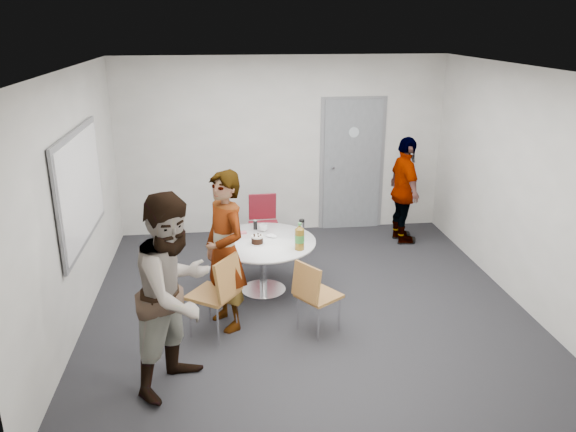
{
  "coord_description": "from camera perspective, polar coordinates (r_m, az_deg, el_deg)",
  "views": [
    {
      "loc": [
        -0.91,
        -5.9,
        3.17
      ],
      "look_at": [
        -0.18,
        0.25,
        1.0
      ],
      "focal_mm": 35.0,
      "sensor_mm": 36.0,
      "label": 1
    }
  ],
  "objects": [
    {
      "name": "chair_near_right",
      "position": [
        5.91,
        2.6,
        -7.64
      ],
      "size": [
        0.57,
        0.55,
        0.82
      ],
      "rotation": [
        0.0,
        0.0,
        -0.96
      ],
      "color": "olive",
      "rests_on": "floor"
    },
    {
      "name": "floor",
      "position": [
        6.76,
        1.78,
        -8.71
      ],
      "size": [
        5.0,
        5.0,
        0.0
      ],
      "primitive_type": "plane",
      "color": "black",
      "rests_on": "ground"
    },
    {
      "name": "ceiling",
      "position": [
        5.99,
        2.05,
        14.76
      ],
      "size": [
        5.0,
        5.0,
        0.0
      ],
      "primitive_type": "plane",
      "rotation": [
        3.14,
        0.0,
        0.0
      ],
      "color": "silver",
      "rests_on": "wall_back"
    },
    {
      "name": "wall_right",
      "position": [
        7.05,
        22.44,
        2.84
      ],
      "size": [
        0.0,
        5.0,
        5.0
      ],
      "primitive_type": "plane",
      "rotation": [
        1.57,
        0.0,
        -1.57
      ],
      "color": "#B5B3AC",
      "rests_on": "floor"
    },
    {
      "name": "whiteboard",
      "position": [
        6.52,
        -20.3,
        2.76
      ],
      "size": [
        0.04,
        1.9,
        1.25
      ],
      "color": "slate",
      "rests_on": "wall_left"
    },
    {
      "name": "wall_back",
      "position": [
        8.64,
        -0.6,
        7.11
      ],
      "size": [
        5.0,
        0.0,
        5.0
      ],
      "primitive_type": "plane",
      "rotation": [
        1.57,
        0.0,
        0.0
      ],
      "color": "#B5B3AC",
      "rests_on": "floor"
    },
    {
      "name": "chair_near_left",
      "position": [
        5.88,
        -6.98,
        -7.31
      ],
      "size": [
        0.63,
        0.61,
        0.91
      ],
      "rotation": [
        0.0,
        0.0,
        0.97
      ],
      "color": "olive",
      "rests_on": "floor"
    },
    {
      "name": "wall_front",
      "position": [
        3.96,
        7.39,
        -8.23
      ],
      "size": [
        5.0,
        0.0,
        5.0
      ],
      "primitive_type": "plane",
      "rotation": [
        -1.57,
        0.0,
        0.0
      ],
      "color": "#B5B3AC",
      "rests_on": "floor"
    },
    {
      "name": "person_right",
      "position": [
        8.44,
        11.75,
        2.54
      ],
      "size": [
        0.44,
        0.96,
        1.6
      ],
      "primitive_type": "imported",
      "rotation": [
        0.0,
        0.0,
        1.62
      ],
      "color": "black",
      "rests_on": "floor"
    },
    {
      "name": "door",
      "position": [
        8.88,
        6.52,
        5.17
      ],
      "size": [
        1.02,
        0.17,
        2.12
      ],
      "color": "slate",
      "rests_on": "wall_back"
    },
    {
      "name": "chair_far",
      "position": [
        7.94,
        -2.51,
        -0.25
      ],
      "size": [
        0.42,
        0.46,
        0.86
      ],
      "rotation": [
        0.0,
        0.0,
        3.18
      ],
      "color": "maroon",
      "rests_on": "floor"
    },
    {
      "name": "table",
      "position": [
        6.77,
        -2.31,
        -3.23
      ],
      "size": [
        1.28,
        1.28,
        0.99
      ],
      "color": "white",
      "rests_on": "floor"
    },
    {
      "name": "person_left",
      "position": [
        5.04,
        -11.36,
        -7.67
      ],
      "size": [
        1.08,
        1.13,
        1.83
      ],
      "primitive_type": "imported",
      "rotation": [
        0.0,
        0.0,
        0.96
      ],
      "color": "white",
      "rests_on": "floor"
    },
    {
      "name": "person_main",
      "position": [
        5.95,
        -6.41,
        -3.58
      ],
      "size": [
        0.66,
        0.76,
        1.74
      ],
      "primitive_type": "imported",
      "rotation": [
        0.0,
        0.0,
        -1.09
      ],
      "color": "#A5C6EA",
      "rests_on": "floor"
    },
    {
      "name": "wall_left",
      "position": [
        6.37,
        -20.92,
        1.38
      ],
      "size": [
        0.0,
        5.0,
        5.0
      ],
      "primitive_type": "plane",
      "rotation": [
        1.57,
        0.0,
        1.57
      ],
      "color": "#B5B3AC",
      "rests_on": "floor"
    }
  ]
}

